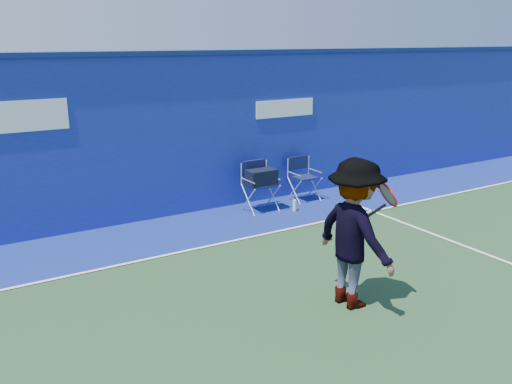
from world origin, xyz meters
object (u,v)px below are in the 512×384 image
directors_chair_left (260,190)px  tennis_player (355,234)px  directors_chair_right (304,187)px  water_bottle (294,206)px

directors_chair_left → tennis_player: size_ratio=0.51×
directors_chair_left → directors_chair_right: 1.18m
directors_chair_left → tennis_player: (-1.05, -3.95, 0.54)m
tennis_player → directors_chair_right: bearing=61.5°
directors_chair_left → water_bottle: (0.55, -0.40, -0.30)m
directors_chair_right → water_bottle: (-0.62, -0.54, -0.17)m
water_bottle → tennis_player: size_ratio=0.12×
water_bottle → directors_chair_left: bearing=143.9°
directors_chair_left → directors_chair_right: size_ratio=1.08×
water_bottle → tennis_player: tennis_player is taller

